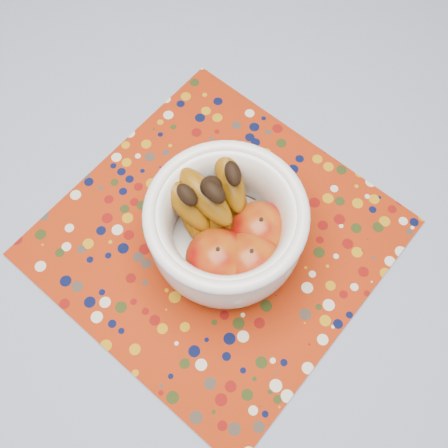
% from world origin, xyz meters
% --- Properties ---
extents(table, '(1.20, 1.20, 0.75)m').
position_xyz_m(table, '(0.00, 0.00, 0.67)').
color(table, brown).
rests_on(table, ground).
extents(tablecloth, '(1.32, 1.32, 0.01)m').
position_xyz_m(tablecloth, '(0.00, 0.00, 0.76)').
color(tablecloth, '#6377A5').
rests_on(tablecloth, table).
extents(placemat, '(0.53, 0.53, 0.00)m').
position_xyz_m(placemat, '(0.08, -0.11, 0.76)').
color(placemat, '#932308').
rests_on(placemat, tablecloth).
extents(fruit_bowl, '(0.20, 0.20, 0.16)m').
position_xyz_m(fruit_bowl, '(0.08, -0.12, 0.83)').
color(fruit_bowl, white).
rests_on(fruit_bowl, placemat).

